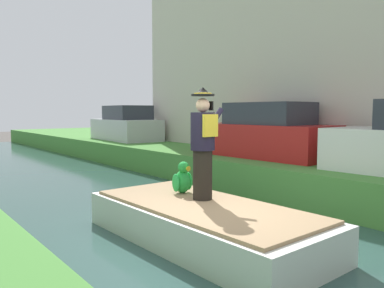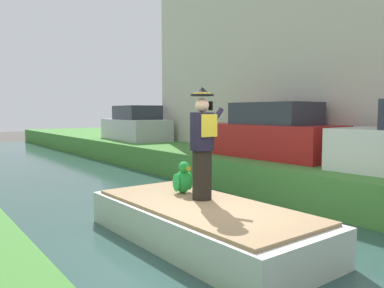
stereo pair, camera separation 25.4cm
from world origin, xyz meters
TOP-DOWN VIEW (x-y plane):
  - ground_plane at (0.00, 0.00)m, footprint 80.00×80.00m
  - canal_water at (0.00, 0.00)m, footprint 5.53×48.00m
  - boat at (0.00, 0.37)m, footprint 1.90×4.24m
  - person_pirate at (0.20, 0.61)m, footprint 0.61×0.42m
  - parrot_plush at (0.23, 1.21)m, footprint 0.36×0.34m
  - parked_car_red at (4.42, 2.99)m, footprint 1.85×4.06m
  - parked_car_silver at (4.42, 10.96)m, footprint 1.95×4.10m
  - building_row at (8.82, 2.66)m, footprint 6.87×15.15m

SIDE VIEW (x-z plane):
  - ground_plane at x=0.00m, z-range 0.00..0.00m
  - canal_water at x=0.00m, z-range 0.00..0.10m
  - boat at x=0.00m, z-range 0.10..0.71m
  - parrot_plush at x=0.23m, z-range 0.67..1.24m
  - parked_car_red at x=4.42m, z-range 0.78..2.28m
  - parked_car_silver at x=4.42m, z-range 0.78..2.28m
  - person_pirate at x=0.20m, z-range 0.71..2.56m
  - building_row at x=8.82m, z-range 0.91..7.96m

